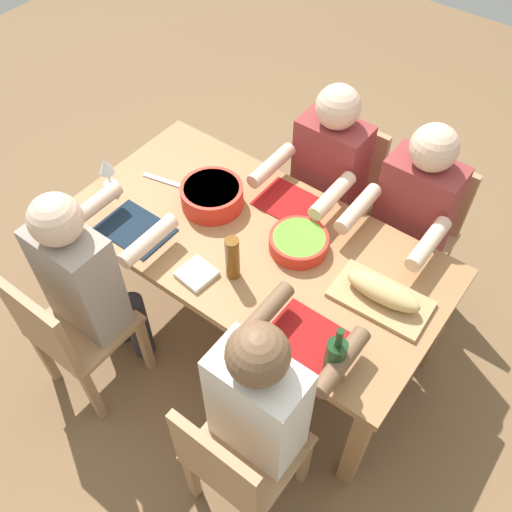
# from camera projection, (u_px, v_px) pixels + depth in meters

# --- Properties ---
(ground_plane) EXTENTS (8.00, 8.00, 0.00)m
(ground_plane) POSITION_uv_depth(u_px,v_px,m) (256.00, 329.00, 3.07)
(ground_plane) COLOR brown
(dining_table) EXTENTS (1.72, 0.88, 0.74)m
(dining_table) POSITION_uv_depth(u_px,v_px,m) (256.00, 253.00, 2.57)
(dining_table) COLOR #9E7044
(dining_table) RESTS_ON ground_plane
(chair_far_right) EXTENTS (0.40, 0.40, 0.85)m
(chair_far_right) POSITION_uv_depth(u_px,v_px,m) (68.00, 332.00, 2.50)
(chair_far_right) COLOR #A87F56
(chair_far_right) RESTS_ON ground_plane
(diner_far_right) EXTENTS (0.41, 0.53, 1.20)m
(diner_far_right) POSITION_uv_depth(u_px,v_px,m) (88.00, 277.00, 2.42)
(diner_far_right) COLOR #2D2D38
(diner_far_right) RESTS_ON ground_plane
(chair_far_left) EXTENTS (0.40, 0.40, 0.85)m
(chair_far_left) POSITION_uv_depth(u_px,v_px,m) (235.00, 461.00, 2.13)
(chair_far_left) COLOR #A87F56
(chair_far_left) RESTS_ON ground_plane
(diner_far_left) EXTENTS (0.41, 0.53, 1.20)m
(diner_far_left) POSITION_uv_depth(u_px,v_px,m) (264.00, 401.00, 2.06)
(diner_far_left) COLOR #2D2D38
(diner_far_left) RESTS_ON ground_plane
(chair_near_center) EXTENTS (0.40, 0.40, 0.85)m
(chair_near_center) POSITION_uv_depth(u_px,v_px,m) (339.00, 188.00, 3.09)
(chair_near_center) COLOR #A87F56
(chair_near_center) RESTS_ON ground_plane
(diner_near_center) EXTENTS (0.41, 0.53, 1.20)m
(diner_near_center) POSITION_uv_depth(u_px,v_px,m) (325.00, 177.00, 2.83)
(diner_near_center) COLOR #2D2D38
(diner_near_center) RESTS_ON ground_plane
(chair_near_left) EXTENTS (0.40, 0.40, 0.85)m
(chair_near_left) POSITION_uv_depth(u_px,v_px,m) (417.00, 226.00, 2.90)
(chair_near_left) COLOR #A87F56
(chair_near_left) RESTS_ON ground_plane
(diner_near_left) EXTENTS (0.41, 0.53, 1.20)m
(diner_near_left) POSITION_uv_depth(u_px,v_px,m) (410.00, 218.00, 2.65)
(diner_near_left) COLOR #2D2D38
(diner_near_left) RESTS_ON ground_plane
(serving_bowl_greens) EXTENTS (0.29, 0.29, 0.11)m
(serving_bowl_greens) POSITION_uv_depth(u_px,v_px,m) (212.00, 195.00, 2.60)
(serving_bowl_greens) COLOR red
(serving_bowl_greens) RESTS_ON dining_table
(serving_bowl_salad) EXTENTS (0.26, 0.26, 0.07)m
(serving_bowl_salad) POSITION_uv_depth(u_px,v_px,m) (299.00, 242.00, 2.44)
(serving_bowl_salad) COLOR red
(serving_bowl_salad) RESTS_ON dining_table
(cutting_board) EXTENTS (0.41, 0.24, 0.02)m
(cutting_board) POSITION_uv_depth(u_px,v_px,m) (381.00, 299.00, 2.29)
(cutting_board) COLOR tan
(cutting_board) RESTS_ON dining_table
(bread_loaf) EXTENTS (0.32, 0.12, 0.09)m
(bread_loaf) POSITION_uv_depth(u_px,v_px,m) (383.00, 291.00, 2.24)
(bread_loaf) COLOR tan
(bread_loaf) RESTS_ON cutting_board
(wine_bottle) EXTENTS (0.08, 0.08, 0.29)m
(wine_bottle) POSITION_uv_depth(u_px,v_px,m) (335.00, 358.00, 2.00)
(wine_bottle) COLOR #193819
(wine_bottle) RESTS_ON dining_table
(beer_bottle) EXTENTS (0.06, 0.06, 0.22)m
(beer_bottle) POSITION_uv_depth(u_px,v_px,m) (232.00, 258.00, 2.29)
(beer_bottle) COLOR brown
(beer_bottle) RESTS_ON dining_table
(wine_glass) EXTENTS (0.08, 0.08, 0.17)m
(wine_glass) POSITION_uv_depth(u_px,v_px,m) (106.00, 166.00, 2.64)
(wine_glass) COLOR silver
(wine_glass) RESTS_ON dining_table
(placemat_far_right) EXTENTS (0.32, 0.23, 0.01)m
(placemat_far_right) POSITION_uv_depth(u_px,v_px,m) (136.00, 229.00, 2.54)
(placemat_far_right) COLOR #142333
(placemat_far_right) RESTS_ON dining_table
(placemat_far_left) EXTENTS (0.32, 0.23, 0.01)m
(placemat_far_left) POSITION_uv_depth(u_px,v_px,m) (310.00, 338.00, 2.18)
(placemat_far_left) COLOR maroon
(placemat_far_left) RESTS_ON dining_table
(placemat_near_center) EXTENTS (0.32, 0.23, 0.01)m
(placemat_near_center) POSITION_uv_depth(u_px,v_px,m) (292.00, 204.00, 2.64)
(placemat_near_center) COLOR maroon
(placemat_near_center) RESTS_ON dining_table
(carving_knife) EXTENTS (0.23, 0.07, 0.01)m
(carving_knife) POSITION_uv_depth(u_px,v_px,m) (164.00, 181.00, 2.74)
(carving_knife) COLOR silver
(carving_knife) RESTS_ON dining_table
(napkin_stack) EXTENTS (0.15, 0.15, 0.02)m
(napkin_stack) POSITION_uv_depth(u_px,v_px,m) (197.00, 274.00, 2.37)
(napkin_stack) COLOR white
(napkin_stack) RESTS_ON dining_table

